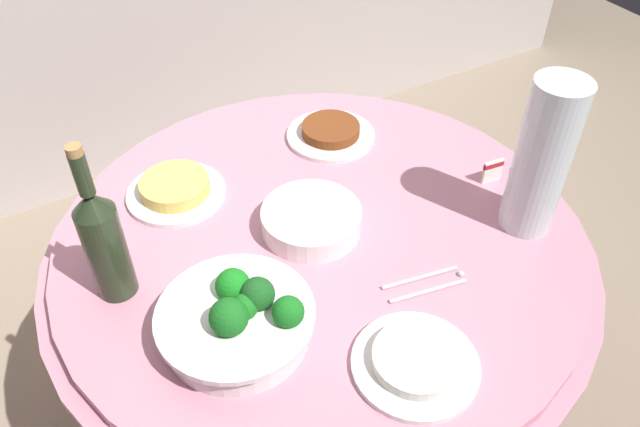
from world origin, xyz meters
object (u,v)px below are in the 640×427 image
at_px(broccoli_bowl, 238,319).
at_px(serving_tongs, 427,283).
at_px(decorative_fruit_vase, 540,167).
at_px(food_plate_noodles, 176,189).
at_px(food_plate_stir_fry, 331,133).
at_px(food_plate_rice, 416,362).
at_px(plate_stack, 311,220).
at_px(label_placard_mid, 97,239).
at_px(label_placard_front, 493,170).
at_px(wine_bottle, 104,241).

distance_m(broccoli_bowl, serving_tongs, 0.37).
height_order(decorative_fruit_vase, food_plate_noodles, decorative_fruit_vase).
height_order(food_plate_stir_fry, food_plate_rice, food_plate_stir_fry).
distance_m(food_plate_stir_fry, food_plate_noodles, 0.41).
relative_size(plate_stack, food_plate_stir_fry, 0.95).
height_order(plate_stack, food_plate_stir_fry, plate_stack).
height_order(plate_stack, serving_tongs, plate_stack).
distance_m(food_plate_rice, label_placard_mid, 0.67).
distance_m(decorative_fruit_vase, food_plate_rice, 0.47).
height_order(plate_stack, food_plate_rice, plate_stack).
height_order(broccoli_bowl, food_plate_stir_fry, broccoli_bowl).
xyz_separation_m(food_plate_noodles, food_plate_rice, (0.20, -0.63, -0.00)).
height_order(food_plate_rice, label_placard_front, label_placard_front).
bearing_deg(decorative_fruit_vase, serving_tongs, -171.93).
xyz_separation_m(broccoli_bowl, decorative_fruit_vase, (0.65, -0.03, 0.11)).
relative_size(wine_bottle, food_plate_rice, 1.53).
relative_size(food_plate_rice, label_placard_front, 4.00).
xyz_separation_m(food_plate_noodles, label_placard_front, (0.65, -0.31, 0.01)).
relative_size(plate_stack, serving_tongs, 1.25).
xyz_separation_m(wine_bottle, food_plate_stir_fry, (0.60, 0.23, -0.11)).
xyz_separation_m(plate_stack, label_placard_front, (0.44, -0.06, 0.01)).
bearing_deg(serving_tongs, label_placard_mid, 141.98).
height_order(wine_bottle, label_placard_mid, wine_bottle).
bearing_deg(food_plate_stir_fry, food_plate_noodles, -177.06).
bearing_deg(label_placard_front, wine_bottle, 173.14).
distance_m(plate_stack, decorative_fruit_vase, 0.47).
distance_m(plate_stack, serving_tongs, 0.27).
bearing_deg(food_plate_noodles, label_placard_front, -25.47).
xyz_separation_m(wine_bottle, label_placard_front, (0.84, -0.10, -0.10)).
bearing_deg(food_plate_noodles, decorative_fruit_vase, -36.32).
xyz_separation_m(decorative_fruit_vase, food_plate_stir_fry, (-0.20, 0.47, -0.13)).
bearing_deg(plate_stack, food_plate_stir_fry, 52.56).
xyz_separation_m(food_plate_stir_fry, food_plate_noodles, (-0.41, -0.02, 0.00)).
height_order(wine_bottle, serving_tongs, wine_bottle).
xyz_separation_m(plate_stack, label_placard_mid, (-0.40, 0.16, 0.01)).
xyz_separation_m(decorative_fruit_vase, food_plate_rice, (-0.42, -0.18, -0.13)).
bearing_deg(decorative_fruit_vase, food_plate_rice, -156.73).
relative_size(food_plate_rice, label_placard_mid, 4.00).
relative_size(plate_stack, label_placard_mid, 3.82).
xyz_separation_m(broccoli_bowl, food_plate_noodles, (0.03, 0.42, -0.02)).
xyz_separation_m(broccoli_bowl, label_placard_mid, (-0.16, 0.34, -0.01)).
relative_size(broccoli_bowl, wine_bottle, 0.83).
distance_m(food_plate_rice, label_placard_front, 0.55).
distance_m(broccoli_bowl, food_plate_stir_fry, 0.63).
distance_m(decorative_fruit_vase, food_plate_stir_fry, 0.53).
xyz_separation_m(plate_stack, serving_tongs, (0.12, -0.25, -0.02)).
distance_m(broccoli_bowl, wine_bottle, 0.28).
xyz_separation_m(plate_stack, food_plate_stir_fry, (0.20, 0.27, -0.01)).
distance_m(plate_stack, food_plate_noodles, 0.32).
bearing_deg(food_plate_stir_fry, food_plate_rice, -108.36).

